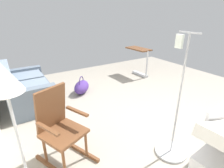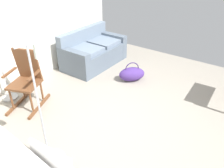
{
  "view_description": "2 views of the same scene",
  "coord_description": "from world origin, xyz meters",
  "px_view_note": "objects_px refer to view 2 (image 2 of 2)",
  "views": [
    {
      "loc": [
        -2.34,
        2.33,
        1.9
      ],
      "look_at": [
        0.12,
        0.79,
        0.69
      ],
      "focal_mm": 28.29,
      "sensor_mm": 36.0,
      "label": 1
    },
    {
      "loc": [
        -2.34,
        -1.37,
        2.48
      ],
      "look_at": [
        0.08,
        0.38,
        0.71
      ],
      "focal_mm": 36.58,
      "sensor_mm": 36.0,
      "label": 2
    }
  ],
  "objects_px": {
    "duffel_bag": "(132,74)",
    "iv_pole": "(48,148)",
    "couch": "(93,52)",
    "rocking_chair": "(26,80)"
  },
  "relations": [
    {
      "from": "duffel_bag",
      "to": "iv_pole",
      "type": "bearing_deg",
      "value": -173.65
    },
    {
      "from": "couch",
      "to": "rocking_chair",
      "type": "distance_m",
      "value": 2.01
    },
    {
      "from": "rocking_chair",
      "to": "duffel_bag",
      "type": "height_order",
      "value": "rocking_chair"
    },
    {
      "from": "couch",
      "to": "duffel_bag",
      "type": "distance_m",
      "value": 1.22
    },
    {
      "from": "rocking_chair",
      "to": "iv_pole",
      "type": "height_order",
      "value": "iv_pole"
    },
    {
      "from": "rocking_chair",
      "to": "duffel_bag",
      "type": "relative_size",
      "value": 1.67
    },
    {
      "from": "couch",
      "to": "iv_pole",
      "type": "bearing_deg",
      "value": -151.25
    },
    {
      "from": "rocking_chair",
      "to": "duffel_bag",
      "type": "bearing_deg",
      "value": -30.02
    },
    {
      "from": "rocking_chair",
      "to": "iv_pole",
      "type": "xyz_separation_m",
      "value": [
        -0.71,
        -1.35,
        -0.25
      ]
    },
    {
      "from": "duffel_bag",
      "to": "rocking_chair",
      "type": "bearing_deg",
      "value": 149.98
    }
  ]
}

